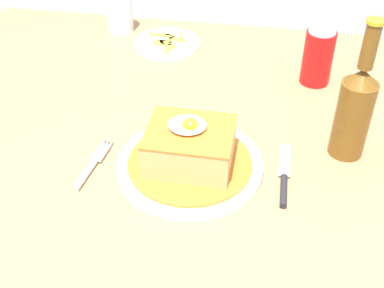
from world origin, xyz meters
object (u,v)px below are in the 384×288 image
at_px(beer_bottle_amber, 355,108).
at_px(knife, 284,182).
at_px(fork, 90,167).
at_px(side_plate_fries, 167,43).
at_px(main_plate, 190,164).
at_px(soda_can, 318,57).
at_px(drinking_glass, 120,14).

bearing_deg(beer_bottle_amber, knife, -134.52).
height_order(fork, beer_bottle_amber, beer_bottle_amber).
bearing_deg(side_plate_fries, main_plate, -72.56).
distance_m(fork, soda_can, 0.56).
xyz_separation_m(knife, soda_can, (0.05, 0.36, 0.06)).
bearing_deg(knife, main_plate, 175.61).
bearing_deg(knife, drinking_glass, 130.19).
bearing_deg(side_plate_fries, beer_bottle_amber, -40.63).
distance_m(fork, beer_bottle_amber, 0.48).
bearing_deg(soda_can, knife, -98.61).
distance_m(main_plate, side_plate_fries, 0.48).
height_order(main_plate, drinking_glass, drinking_glass).
height_order(main_plate, beer_bottle_amber, beer_bottle_amber).
bearing_deg(fork, beer_bottle_amber, 16.56).
distance_m(fork, side_plate_fries, 0.50).
bearing_deg(soda_can, beer_bottle_amber, -77.51).
distance_m(beer_bottle_amber, drinking_glass, 0.71).
distance_m(main_plate, knife, 0.17).
distance_m(soda_can, drinking_glass, 0.54).
height_order(main_plate, fork, main_plate).
relative_size(main_plate, soda_can, 2.14).
distance_m(main_plate, drinking_glass, 0.60).
relative_size(knife, side_plate_fries, 0.97).
distance_m(knife, soda_can, 0.37).
bearing_deg(fork, side_plate_fries, 86.49).
relative_size(soda_can, beer_bottle_amber, 0.47).
bearing_deg(side_plate_fries, fork, -93.51).
bearing_deg(drinking_glass, soda_can, -19.30).
bearing_deg(drinking_glass, beer_bottle_amber, -37.11).
bearing_deg(fork, main_plate, 11.74).
relative_size(fork, soda_can, 1.14).
height_order(knife, drinking_glass, drinking_glass).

